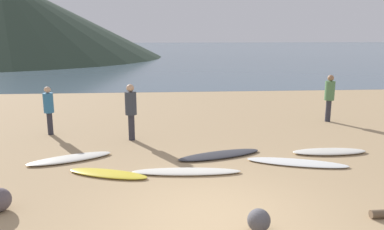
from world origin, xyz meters
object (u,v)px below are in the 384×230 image
at_px(person_1, 49,107).
at_px(beach_rock_far, 259,220).
at_px(surfboard_2, 186,171).
at_px(surfboard_0, 70,158).
at_px(person_0, 329,94).
at_px(surfboard_5, 329,151).
at_px(person_2, 131,108).
at_px(surfboard_1, 108,174).
at_px(surfboard_3, 220,155).
at_px(surfboard_4, 297,163).

bearing_deg(person_1, beach_rock_far, -154.25).
height_order(surfboard_2, person_1, person_1).
height_order(surfboard_0, surfboard_2, surfboard_0).
relative_size(person_0, person_1, 1.11).
distance_m(surfboard_2, beach_rock_far, 2.91).
distance_m(surfboard_5, person_0, 4.08).
bearing_deg(person_2, surfboard_1, -15.68).
bearing_deg(person_1, surfboard_2, -145.08).
height_order(surfboard_1, surfboard_2, surfboard_2).
bearing_deg(surfboard_2, surfboard_3, 53.99).
bearing_deg(person_2, person_0, 96.07).
bearing_deg(surfboard_3, person_2, 126.42).
xyz_separation_m(surfboard_1, surfboard_3, (2.77, 1.14, 0.00)).
bearing_deg(surfboard_0, surfboard_2, -45.31).
bearing_deg(person_1, surfboard_1, -160.99).
bearing_deg(surfboard_0, surfboard_5, -23.52).
xyz_separation_m(surfboard_4, person_1, (-6.91, 3.35, 0.88)).
bearing_deg(beach_rock_far, surfboard_0, 135.46).
relative_size(surfboard_5, beach_rock_far, 5.28).
height_order(surfboard_1, person_2, person_2).
bearing_deg(surfboard_2, surfboard_5, 20.19).
distance_m(surfboard_1, surfboard_4, 4.62).
bearing_deg(person_0, person_1, 1.19).
xyz_separation_m(surfboard_4, person_2, (-4.27, 2.51, 0.97)).
relative_size(surfboard_1, beach_rock_far, 5.06).
bearing_deg(surfboard_0, person_2, 27.02).
bearing_deg(surfboard_4, person_0, 76.22).
relative_size(surfboard_2, beach_rock_far, 6.61).
bearing_deg(surfboard_0, person_0, -0.21).
bearing_deg(surfboard_5, beach_rock_far, -126.58).
bearing_deg(surfboard_3, beach_rock_far, -106.60).
bearing_deg(surfboard_4, person_2, 167.57).
bearing_deg(person_2, surfboard_0, -48.42).
bearing_deg(surfboard_1, surfboard_3, 42.56).
xyz_separation_m(surfboard_4, beach_rock_far, (-1.77, -3.14, 0.16)).
xyz_separation_m(surfboard_0, surfboard_1, (1.11, -1.14, -0.01)).
distance_m(surfboard_0, person_0, 9.26).
height_order(surfboard_1, person_0, person_0).
xyz_separation_m(surfboard_1, surfboard_4, (4.60, 0.40, -0.00)).
relative_size(surfboard_0, person_1, 1.37).
bearing_deg(surfboard_4, surfboard_0, -169.37).
relative_size(surfboard_0, surfboard_4, 0.86).
height_order(surfboard_0, surfboard_4, surfboard_0).
height_order(surfboard_4, beach_rock_far, beach_rock_far).
distance_m(person_0, person_2, 7.25).
height_order(surfboard_2, person_2, person_2).
height_order(surfboard_3, person_0, person_0).
bearing_deg(person_0, beach_rock_far, 54.12).
xyz_separation_m(surfboard_5, person_2, (-5.44, 1.74, 0.96)).
distance_m(surfboard_1, surfboard_3, 2.99).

